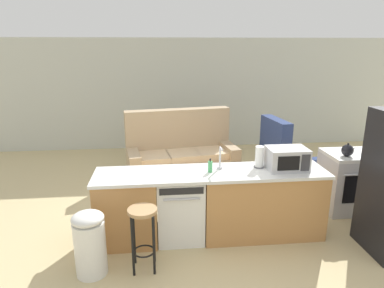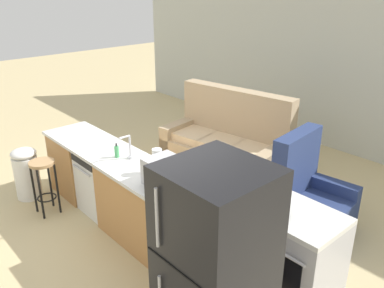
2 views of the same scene
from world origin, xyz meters
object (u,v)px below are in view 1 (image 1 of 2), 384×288
at_px(stove_range, 349,181).
at_px(kettle, 348,150).
at_px(paper_towel_roll, 259,157).
at_px(armchair, 283,164).
at_px(microwave, 287,159).
at_px(soap_bottle, 210,166).
at_px(dishwasher, 180,208).
at_px(trash_bin, 90,243).
at_px(couch, 181,157).
at_px(bar_stool, 143,226).

height_order(stove_range, kettle, kettle).
distance_m(paper_towel_roll, armchair, 1.96).
relative_size(microwave, paper_towel_roll, 1.77).
height_order(paper_towel_roll, soap_bottle, paper_towel_roll).
xyz_separation_m(dishwasher, paper_towel_roll, (1.04, 0.10, 0.62)).
xyz_separation_m(kettle, trash_bin, (-3.46, -1.07, -0.61)).
distance_m(stove_range, couch, 2.93).
distance_m(dishwasher, trash_bin, 1.21).
xyz_separation_m(stove_range, soap_bottle, (-2.22, -0.56, 0.52)).
bearing_deg(soap_bottle, dishwasher, 178.68).
xyz_separation_m(kettle, couch, (-2.27, 1.74, -0.59)).
xyz_separation_m(stove_range, armchair, (-0.60, 1.11, -0.10)).
height_order(microwave, trash_bin, microwave).
height_order(couch, armchair, couch).
bearing_deg(bar_stool, couch, 77.64).
bearing_deg(trash_bin, bar_stool, 2.46).
xyz_separation_m(dishwasher, stove_range, (2.60, 0.55, 0.03)).
relative_size(paper_towel_roll, soap_bottle, 1.60).
bearing_deg(microwave, kettle, 21.74).
bearing_deg(trash_bin, couch, 67.14).
distance_m(soap_bottle, bar_stool, 1.12).
bearing_deg(paper_towel_roll, couch, 113.04).
height_order(microwave, soap_bottle, microwave).
bearing_deg(dishwasher, stove_range, 11.91).
bearing_deg(trash_bin, stove_range, 18.23).
bearing_deg(stove_range, soap_bottle, -165.90).
height_order(kettle, bar_stool, kettle).
relative_size(dishwasher, paper_towel_roll, 2.98).
relative_size(trash_bin, couch, 0.35).
bearing_deg(stove_range, paper_towel_roll, -163.93).
xyz_separation_m(dishwasher, microwave, (1.37, -0.00, 0.62)).
xyz_separation_m(stove_range, trash_bin, (-3.62, -1.19, -0.07)).
bearing_deg(armchair, stove_range, -61.51).
distance_m(kettle, armchair, 1.46).
distance_m(dishwasher, kettle, 2.53).
xyz_separation_m(microwave, bar_stool, (-1.82, -0.62, -0.50)).
distance_m(stove_range, paper_towel_roll, 1.72).
bearing_deg(trash_bin, microwave, 15.05).
distance_m(trash_bin, armchair, 3.80).
relative_size(dishwasher, trash_bin, 1.14).
bearing_deg(couch, kettle, -37.52).
distance_m(soap_bottle, armchair, 2.41).
xyz_separation_m(stove_range, paper_towel_roll, (-1.56, -0.45, 0.59)).
bearing_deg(trash_bin, dishwasher, 32.24).
bearing_deg(microwave, soap_bottle, -179.57).
distance_m(dishwasher, couch, 2.17).
relative_size(stove_range, armchair, 0.75).
distance_m(paper_towel_roll, bar_stool, 1.73).
relative_size(bar_stool, couch, 0.35).
relative_size(microwave, couch, 0.24).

